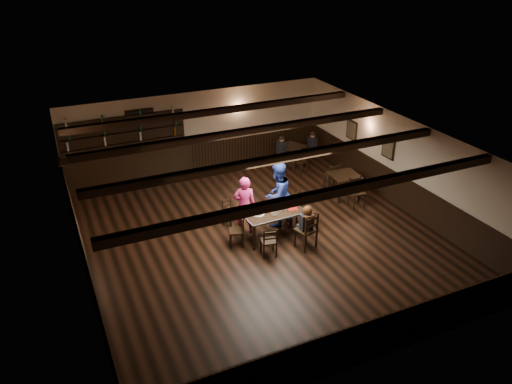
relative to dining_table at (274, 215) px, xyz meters
name	(u,v)px	position (x,y,z in m)	size (l,w,h in m)	color
ground	(259,234)	(-0.30, 0.26, -0.67)	(10.00, 10.00, 0.00)	black
room_shell	(259,175)	(-0.29, 0.30, 1.07)	(9.02, 10.02, 2.71)	beige
dining_table	(274,215)	(0.00, 0.00, 0.00)	(1.64, 0.87, 0.75)	black
chair_near_left	(269,240)	(-0.50, -0.78, -0.20)	(0.44, 0.42, 0.81)	black
chair_near_right	(309,228)	(0.56, -0.86, -0.09)	(0.56, 0.55, 1.01)	black
chair_end_left	(239,228)	(-0.97, 0.04, -0.19)	(0.46, 0.47, 0.82)	black
chair_end_right	(303,208)	(0.96, 0.16, -0.09)	(0.55, 0.56, 0.99)	black
chair_far_pushed	(229,209)	(-0.82, 1.13, -0.21)	(0.48, 0.47, 0.79)	black
woman_pink	(244,205)	(-0.59, 0.56, 0.15)	(0.60, 0.39, 1.64)	#DF3061
man_blue	(277,194)	(0.40, 0.59, 0.24)	(0.89, 0.70, 1.84)	navy
seated_person	(307,220)	(0.54, -0.79, 0.13)	(0.31, 0.47, 0.76)	black
cake	(258,213)	(-0.42, 0.07, 0.12)	(0.32, 0.32, 0.10)	white
plate_stack_a	(275,211)	(-0.02, -0.09, 0.16)	(0.18, 0.18, 0.17)	white
plate_stack_b	(280,205)	(0.24, 0.10, 0.18)	(0.18, 0.18, 0.21)	white
tea_light	(274,208)	(0.08, 0.14, 0.10)	(0.06, 0.06, 0.06)	#A5A8AD
salt_shaker	(286,209)	(0.35, -0.02, 0.12)	(0.03, 0.03, 0.08)	silver
pepper_shaker	(288,209)	(0.37, -0.08, 0.12)	(0.03, 0.03, 0.08)	#A5A8AD
drink_glass	(283,206)	(0.34, 0.15, 0.13)	(0.06, 0.06, 0.09)	silver
menu_red	(292,209)	(0.53, -0.03, 0.08)	(0.29, 0.21, 0.00)	maroon
menu_blue	(291,205)	(0.59, 0.17, 0.08)	(0.28, 0.19, 0.00)	#0D1242
bar_counter	(128,162)	(-2.78, 4.98, 0.05)	(4.16, 0.70, 2.20)	black
back_table_a	(345,178)	(3.02, 1.22, -0.02)	(0.91, 0.91, 0.75)	black
back_table_b	(292,149)	(2.71, 4.01, -0.03)	(1.00, 1.00, 0.75)	black
bg_patron_left	(282,145)	(2.33, 4.09, 0.13)	(0.28, 0.37, 0.68)	black
bg_patron_right	(312,141)	(3.51, 4.01, 0.13)	(0.22, 0.34, 0.68)	black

